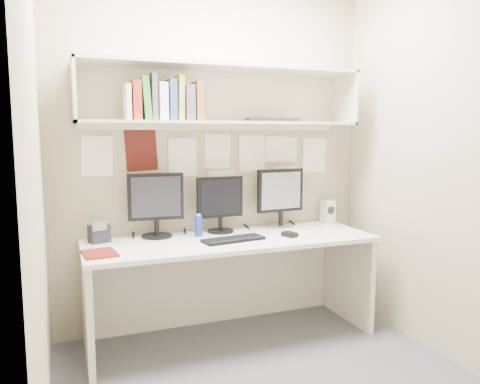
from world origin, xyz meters
name	(u,v)px	position (x,y,z in m)	size (l,w,h in m)	color
floor	(269,382)	(0.00, 0.00, 0.00)	(2.40, 2.00, 0.01)	#49494E
wall_back	(215,154)	(0.00, 1.00, 1.30)	(2.40, 0.02, 2.60)	tan
wall_front	(388,178)	(0.00, -1.00, 1.30)	(2.40, 0.02, 2.60)	tan
wall_left	(35,167)	(-1.20, 0.00, 1.30)	(0.02, 2.00, 2.60)	tan
wall_right	(439,158)	(1.20, 0.00, 1.30)	(0.02, 2.00, 2.60)	tan
desk	(231,288)	(0.00, 0.65, 0.37)	(2.00, 0.70, 0.73)	silver
overhead_hutch	(220,96)	(0.00, 0.86, 1.72)	(2.00, 0.38, 0.40)	beige
pinned_papers	(215,161)	(0.00, 0.99, 1.25)	(1.92, 0.01, 0.48)	white
monitor_left	(156,202)	(-0.48, 0.87, 0.98)	(0.39, 0.21, 0.45)	black
monitor_center	(220,201)	(0.00, 0.87, 0.96)	(0.35, 0.19, 0.41)	black
monitor_right	(280,196)	(0.49, 0.87, 0.98)	(0.39, 0.21, 0.45)	#A5A5AA
keyboard	(233,239)	(-0.02, 0.56, 0.74)	(0.43, 0.15, 0.02)	black
mouse	(290,234)	(0.40, 0.54, 0.75)	(0.07, 0.11, 0.03)	black
speaker	(328,212)	(0.93, 0.89, 0.82)	(0.09, 0.10, 0.19)	#B5B5B0
blue_bottle	(199,226)	(-0.19, 0.78, 0.81)	(0.05, 0.05, 0.16)	navy
maroon_notebook	(100,253)	(-0.89, 0.51, 0.74)	(0.19, 0.23, 0.01)	#601310
desk_phone	(99,233)	(-0.87, 0.85, 0.79)	(0.15, 0.14, 0.15)	black
book_stack	(164,101)	(-0.43, 0.75, 1.67)	(0.51, 0.19, 0.30)	silver
hutch_tray	(272,120)	(0.39, 0.82, 1.55)	(0.38, 0.14, 0.03)	black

